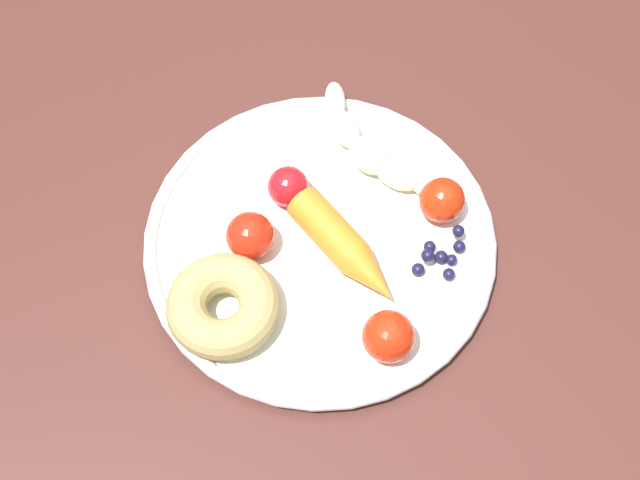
{
  "coord_description": "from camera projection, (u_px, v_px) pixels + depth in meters",
  "views": [
    {
      "loc": [
        0.2,
        0.3,
        1.44
      ],
      "look_at": [
        -0.05,
        0.03,
        0.75
      ],
      "focal_mm": 49.88,
      "sensor_mm": 36.0,
      "label": 1
    }
  ],
  "objects": [
    {
      "name": "donut",
      "position": [
        223.0,
        306.0,
        0.74
      ],
      "size": [
        0.13,
        0.13,
        0.03
      ],
      "primitive_type": "torus",
      "rotation": [
        0.0,
        0.0,
        0.99
      ],
      "color": "tan",
      "rests_on": "plate"
    },
    {
      "name": "plate",
      "position": [
        320.0,
        242.0,
        0.79
      ],
      "size": [
        0.31,
        0.31,
        0.02
      ],
      "color": "white",
      "rests_on": "dining_table"
    },
    {
      "name": "tomato_extra",
      "position": [
        442.0,
        200.0,
        0.78
      ],
      "size": [
        0.04,
        0.04,
        0.04
      ],
      "primitive_type": "sphere",
      "color": "red",
      "rests_on": "plate"
    },
    {
      "name": "tomato_far",
      "position": [
        254.0,
        233.0,
        0.77
      ],
      "size": [
        0.04,
        0.04,
        0.04
      ],
      "primitive_type": "sphere",
      "color": "red",
      "rests_on": "plate"
    },
    {
      "name": "blueberry_pile",
      "position": [
        441.0,
        255.0,
        0.77
      ],
      "size": [
        0.06,
        0.04,
        0.02
      ],
      "color": "#191638",
      "rests_on": "plate"
    },
    {
      "name": "banana",
      "position": [
        373.0,
        150.0,
        0.82
      ],
      "size": [
        0.06,
        0.18,
        0.03
      ],
      "color": "#F8E9C0",
      "rests_on": "plate"
    },
    {
      "name": "carrot_orange",
      "position": [
        346.0,
        248.0,
        0.76
      ],
      "size": [
        0.04,
        0.12,
        0.03
      ],
      "color": "orange",
      "rests_on": "plate"
    },
    {
      "name": "tomato_mid",
      "position": [
        388.0,
        337.0,
        0.72
      ],
      "size": [
        0.04,
        0.04,
        0.04
      ],
      "primitive_type": "sphere",
      "color": "red",
      "rests_on": "plate"
    },
    {
      "name": "ground_plane",
      "position": [
        286.0,
        464.0,
        1.44
      ],
      "size": [
        6.0,
        6.0,
        0.0
      ],
      "primitive_type": "plane",
      "color": "#4C4F50"
    },
    {
      "name": "dining_table",
      "position": [
        264.0,
        299.0,
        0.87
      ],
      "size": [
        1.17,
        0.84,
        0.73
      ],
      "color": "#4A251F",
      "rests_on": "ground_plane"
    },
    {
      "name": "tomato_near",
      "position": [
        288.0,
        187.0,
        0.79
      ],
      "size": [
        0.04,
        0.04,
        0.04
      ],
      "primitive_type": "sphere",
      "color": "red",
      "rests_on": "plate"
    }
  ]
}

